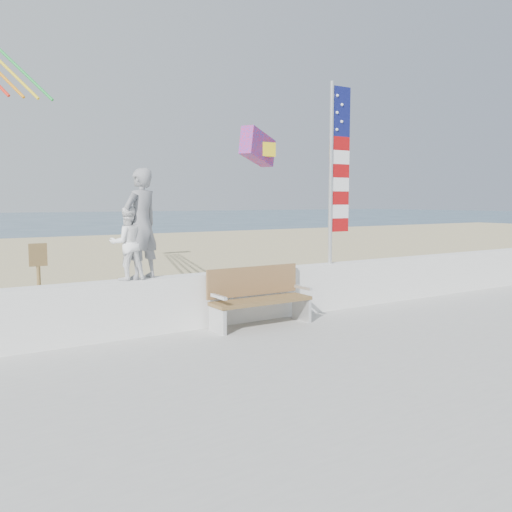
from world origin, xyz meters
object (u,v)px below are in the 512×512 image
object	(u,v)px
flag	(336,166)
child	(128,243)
adult	(141,224)
bench	(258,296)

from	to	relation	value
flag	child	bearing A→B (deg)	180.00
child	flag	world-z (taller)	flag
adult	child	distance (m)	0.37
adult	bench	world-z (taller)	adult
bench	child	bearing A→B (deg)	167.95
child	flag	bearing A→B (deg)	-175.77
adult	bench	size ratio (longest dim) A/B	0.97
bench	flag	xyz separation A→B (m)	(2.09, 0.45, 2.30)
child	bench	distance (m)	2.38
adult	child	xyz separation A→B (m)	(-0.23, 0.00, -0.30)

